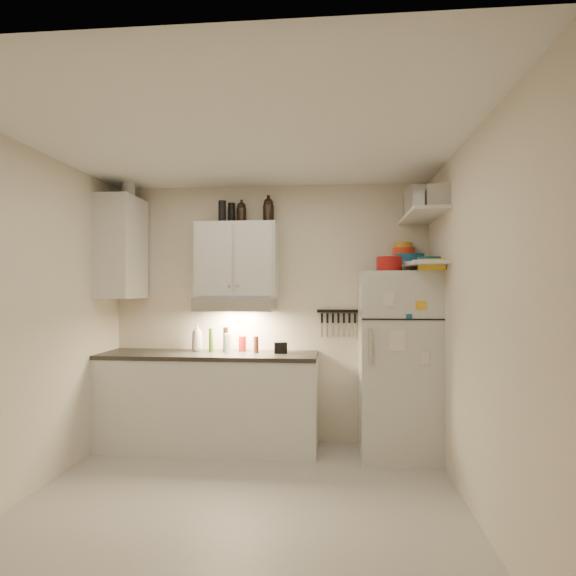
{
  "coord_description": "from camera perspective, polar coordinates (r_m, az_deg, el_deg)",
  "views": [
    {
      "loc": [
        0.65,
        -3.38,
        1.53
      ],
      "look_at": [
        0.25,
        0.9,
        1.55
      ],
      "focal_mm": 30.0,
      "sensor_mm": 36.0,
      "label": 1
    }
  ],
  "objects": [
    {
      "name": "plates",
      "position": [
        4.5,
        16.39,
        3.2
      ],
      "size": [
        0.27,
        0.27,
        0.05
      ],
      "primitive_type": "cylinder",
      "rotation": [
        0.0,
        0.0,
        -0.33
      ],
      "color": "navy",
      "rests_on": "shelf_lo"
    },
    {
      "name": "tin_b",
      "position": [
        4.25,
        17.43,
        10.3
      ],
      "size": [
        0.22,
        0.22,
        0.19
      ],
      "primitive_type": "cube",
      "rotation": [
        0.0,
        0.0,
        -0.19
      ],
      "color": "#AAAAAD",
      "rests_on": "shelf_hi"
    },
    {
      "name": "bowl_teal",
      "position": [
        4.81,
        14.29,
        3.3
      ],
      "size": [
        0.27,
        0.27,
        0.11
      ],
      "primitive_type": "cylinder",
      "color": "navy",
      "rests_on": "shelf_lo"
    },
    {
      "name": "vinegar_bottle",
      "position": [
        4.85,
        -7.4,
        -6.06
      ],
      "size": [
        0.06,
        0.06,
        0.24
      ],
      "primitive_type": "cylinder",
      "rotation": [
        0.0,
        0.0,
        -0.25
      ],
      "color": "black",
      "rests_on": "countertop"
    },
    {
      "name": "growler_b",
      "position": [
        4.9,
        -2.34,
        9.16
      ],
      "size": [
        0.12,
        0.12,
        0.26
      ],
      "primitive_type": null,
      "rotation": [
        0.0,
        0.0,
        0.04
      ],
      "color": "black",
      "rests_on": "upper_cabinet"
    },
    {
      "name": "caddy",
      "position": [
        4.68,
        -0.89,
        -7.1
      ],
      "size": [
        0.14,
        0.11,
        0.11
      ],
      "primitive_type": "cube",
      "rotation": [
        0.0,
        0.0,
        0.19
      ],
      "color": "black",
      "rests_on": "countertop"
    },
    {
      "name": "knife_strip",
      "position": [
        4.87,
        5.93,
        -2.74
      ],
      "size": [
        0.42,
        0.02,
        0.03
      ],
      "primitive_type": "cube",
      "color": "black",
      "rests_on": "back_wall"
    },
    {
      "name": "left_wall",
      "position": [
        4.07,
        -28.44,
        -3.47
      ],
      "size": [
        0.02,
        3.0,
        2.6
      ],
      "primitive_type": "cube",
      "color": "beige",
      "rests_on": "ground"
    },
    {
      "name": "right_wall",
      "position": [
        3.52,
        21.21,
        -3.99
      ],
      "size": [
        0.02,
        3.0,
        2.6
      ],
      "primitive_type": "cube",
      "color": "beige",
      "rests_on": "ground"
    },
    {
      "name": "bowl_yellow",
      "position": [
        4.87,
        13.55,
        4.94
      ],
      "size": [
        0.17,
        0.17,
        0.05
      ],
      "primitive_type": "cylinder",
      "color": "gold",
      "rests_on": "bowl_orange"
    },
    {
      "name": "fridge",
      "position": [
        4.63,
        12.88,
        -8.71
      ],
      "size": [
        0.7,
        0.68,
        1.7
      ],
      "primitive_type": "cube",
      "color": "silver",
      "rests_on": "floor"
    },
    {
      "name": "dutch_oven",
      "position": [
        4.48,
        11.89,
        2.77
      ],
      "size": [
        0.3,
        0.3,
        0.13
      ],
      "primitive_type": "cylinder",
      "rotation": [
        0.0,
        0.0,
        0.36
      ],
      "color": "#A91513",
      "rests_on": "fridge"
    },
    {
      "name": "shelf_hi",
      "position": [
        4.53,
        15.63,
        8.26
      ],
      "size": [
        0.3,
        0.95,
        0.03
      ],
      "primitive_type": "cube",
      "color": "silver",
      "rests_on": "right_wall"
    },
    {
      "name": "stock_pot",
      "position": [
        4.82,
        15.17,
        9.13
      ],
      "size": [
        0.31,
        0.31,
        0.2
      ],
      "primitive_type": "cylinder",
      "rotation": [
        0.0,
        0.0,
        0.11
      ],
      "color": "silver",
      "rests_on": "shelf_hi"
    },
    {
      "name": "tin_a",
      "position": [
        4.46,
        15.44,
        10.05
      ],
      "size": [
        0.26,
        0.24,
        0.22
      ],
      "primitive_type": "cube",
      "rotation": [
        0.0,
        0.0,
        0.2
      ],
      "color": "#AAAAAD",
      "rests_on": "shelf_hi"
    },
    {
      "name": "back_wall",
      "position": [
        4.94,
        -2.23,
        -2.94
      ],
      "size": [
        3.2,
        0.02,
        2.6
      ],
      "primitive_type": "cube",
      "color": "beige",
      "rests_on": "ground"
    },
    {
      "name": "shelf_lo",
      "position": [
        4.48,
        15.64,
        2.69
      ],
      "size": [
        0.3,
        0.95,
        0.03
      ],
      "primitive_type": "cube",
      "color": "silver",
      "rests_on": "right_wall"
    },
    {
      "name": "book_stack",
      "position": [
        4.37,
        16.85,
        2.61
      ],
      "size": [
        0.3,
        0.34,
        0.1
      ],
      "primitive_type": "cube",
      "rotation": [
        0.0,
        0.0,
        -0.29
      ],
      "color": "gold",
      "rests_on": "fridge"
    },
    {
      "name": "floor",
      "position": [
        3.77,
        -5.57,
        -24.38
      ],
      "size": [
        3.2,
        3.0,
        0.02
      ],
      "primitive_type": "cube",
      "color": "#B4AFA6",
      "rests_on": "ground"
    },
    {
      "name": "ceiling",
      "position": [
        3.61,
        -5.55,
        17.16
      ],
      "size": [
        3.2,
        3.0,
        0.02
      ],
      "primitive_type": "cube",
      "color": "white",
      "rests_on": "ground"
    },
    {
      "name": "upper_cabinet",
      "position": [
        4.82,
        -6.05,
        3.24
      ],
      "size": [
        0.8,
        0.33,
        0.75
      ],
      "primitive_type": "cube",
      "color": "silver",
      "rests_on": "back_wall"
    },
    {
      "name": "pepper_mill",
      "position": [
        4.73,
        -3.82,
        -6.7
      ],
      "size": [
        0.05,
        0.05,
        0.16
      ],
      "primitive_type": "cylinder",
      "rotation": [
        0.0,
        0.0,
        0.06
      ],
      "color": "brown",
      "rests_on": "countertop"
    },
    {
      "name": "side_cabinet",
      "position": [
        5.05,
        -19.13,
        4.52
      ],
      "size": [
        0.33,
        0.55,
        1.0
      ],
      "primitive_type": "cube",
      "color": "silver",
      "rests_on": "left_wall"
    },
    {
      "name": "soap_bottle",
      "position": [
        4.93,
        -10.72,
        -5.53
      ],
      "size": [
        0.15,
        0.15,
        0.31
      ],
      "primitive_type": "imported",
      "rotation": [
        0.0,
        0.0,
        0.32
      ],
      "color": "silver",
      "rests_on": "countertop"
    },
    {
      "name": "base_cabinet",
      "position": [
        4.86,
        -9.35,
        -13.23
      ],
      "size": [
        2.1,
        0.6,
        0.88
      ],
      "primitive_type": "cube",
      "color": "silver",
      "rests_on": "floor"
    },
    {
      "name": "thermos_b",
      "position": [
        4.87,
        -7.81,
        8.93
      ],
      "size": [
        0.08,
        0.08,
        0.22
      ],
      "primitive_type": "cylinder",
      "rotation": [
        0.0,
        0.0,
        -0.11
      ],
      "color": "black",
      "rests_on": "upper_cabinet"
    },
    {
      "name": "growler_a",
      "position": [
        4.93,
        -5.54,
        8.87
      ],
      "size": [
        0.12,
        0.12,
        0.23
      ],
      "primitive_type": null,
      "rotation": [
        0.0,
        0.0,
        0.25
      ],
      "color": "black",
      "rests_on": "upper_cabinet"
    },
    {
      "name": "spice_jar",
      "position": [
        4.61,
        13.95,
        2.48
      ],
      "size": [
        0.08,
        0.08,
        0.1
      ],
      "primitive_type": "cylinder",
      "rotation": [
        0.0,
        0.0,
        0.36
      ],
      "color": "silver",
      "rests_on": "fridge"
    },
    {
      "name": "oil_bottle",
      "position": [
        4.82,
        -9.1,
        -6.13
      ],
      "size": [
        0.05,
        0.05,
        0.24
      ],
      "primitive_type": "cylinder",
      "rotation": [
        0.0,
        0.0,
        -0.13
      ],
      "color": "#385D17",
      "rests_on": "countertop"
    },
    {
      "name": "bowl_orange",
      "position": [
        4.87,
        13.55,
        4.25
      ],
      "size": [
        0.21,
        0.21,
        0.06
      ],
      "primitive_type": "cylinder",
      "color": "red",
      "rests_on": "bowl_teal"
    },
    {
      "name": "red_jar",
      "position": [
        4.85,
        -5.43,
        -6.6
      ],
      "size": [
        0.09,
        0.09,
        0.15
      ],
      "primitive_type": "cylinder",
      "rotation": [
        0.0,
        0.0,
        0.26
      ],
      "color": "#A91513",
      "rests_on": "countertop"
    },
    {
      "name": "countertop",
      "position": [
        4.78,
        -9.35,
        -7.85
      ],
      "size": [
        2.1,
        0.62,
        0.04
      ],
      "primitive_type": "cube",
      "color": "#2B2825",
      "rests_on": "base_cabinet"
    },
    {
      "name": "side_jar",
      "position": [
        5.14,
        -18.38,
        11.02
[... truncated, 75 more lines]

